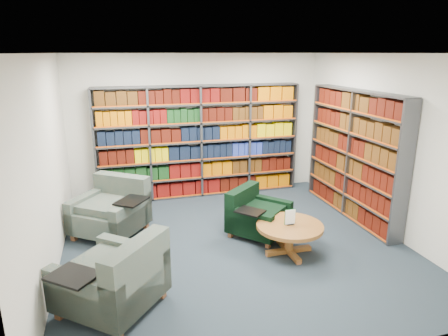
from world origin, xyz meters
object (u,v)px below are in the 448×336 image
object	(u,v)px
chair_green_right	(255,216)
coffee_table	(290,230)
chair_teal_front	(117,282)
chair_teal_left	(113,211)

from	to	relation	value
chair_green_right	coffee_table	distance (m)	0.81
coffee_table	chair_teal_front	bearing A→B (deg)	-163.86
chair_teal_front	coffee_table	world-z (taller)	chair_teal_front
chair_teal_left	chair_teal_front	bearing A→B (deg)	-89.70
chair_teal_left	coffee_table	distance (m)	2.82
chair_teal_left	chair_teal_front	xyz separation A→B (m)	(0.01, -2.15, 0.00)
chair_teal_front	chair_teal_left	bearing A→B (deg)	90.30
chair_teal_left	chair_green_right	size ratio (longest dim) A/B	1.19
chair_teal_left	coffee_table	xyz separation A→B (m)	(2.42, -1.45, 0.00)
chair_green_right	coffee_table	bearing A→B (deg)	-72.13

